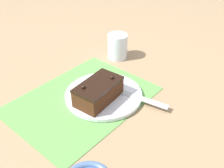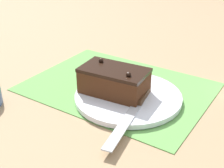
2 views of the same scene
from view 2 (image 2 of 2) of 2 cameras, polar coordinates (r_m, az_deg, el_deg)
ground_plane at (r=0.82m, az=1.09°, el=-0.57°), size 3.00×3.00×0.00m
placemat_woven at (r=0.82m, az=1.10°, el=-0.45°), size 0.46×0.34×0.00m
cake_plate at (r=0.75m, az=2.97°, el=-2.31°), size 0.26×0.26×0.01m
chocolate_cake at (r=0.74m, az=0.38°, el=0.63°), size 0.17×0.10×0.07m
serving_knife at (r=0.70m, az=4.44°, el=-3.80°), size 0.07×0.25×0.01m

